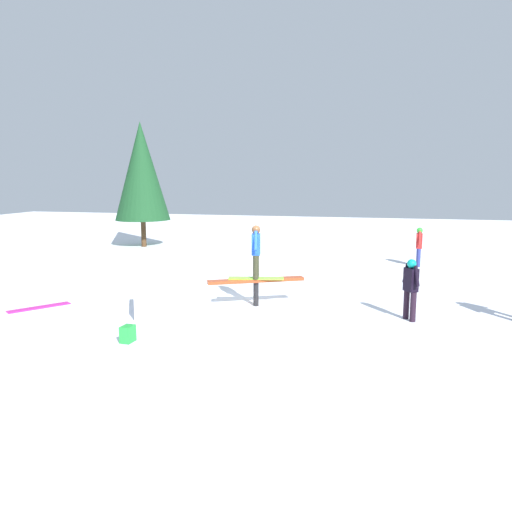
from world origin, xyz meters
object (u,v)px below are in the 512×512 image
object	(u,v)px
rail_feature	(256,283)
backpack_on_snow	(128,334)
loose_snowboard_magenta	(39,307)
main_rider_on_rail	(256,252)
pine_tree_near	(141,171)
bystander_black	(411,286)
bystander_red	(419,245)

from	to	relation	value
rail_feature	backpack_on_snow	xyz separation A→B (m)	(-1.84, -3.45, -0.44)
rail_feature	loose_snowboard_magenta	distance (m)	5.62
main_rider_on_rail	pine_tree_near	bearing A→B (deg)	118.03
loose_snowboard_magenta	backpack_on_snow	world-z (taller)	backpack_on_snow
pine_tree_near	main_rider_on_rail	bearing A→B (deg)	-50.26
pine_tree_near	loose_snowboard_magenta	bearing A→B (deg)	-76.81
rail_feature	pine_tree_near	xyz separation A→B (m)	(-7.99, 9.61, 2.99)
loose_snowboard_magenta	pine_tree_near	xyz separation A→B (m)	(-2.62, 11.17, 3.59)
bystander_black	loose_snowboard_magenta	xyz separation A→B (m)	(-9.19, -1.14, -0.81)
bystander_red	backpack_on_snow	xyz separation A→B (m)	(-6.37, -10.62, -0.65)
rail_feature	loose_snowboard_magenta	xyz separation A→B (m)	(-5.37, -1.56, -0.60)
rail_feature	loose_snowboard_magenta	world-z (taller)	rail_feature
loose_snowboard_magenta	rail_feature	bearing A→B (deg)	-37.75
bystander_red	backpack_on_snow	distance (m)	12.40
bystander_red	main_rider_on_rail	bearing A→B (deg)	149.35
bystander_black	loose_snowboard_magenta	size ratio (longest dim) A/B	0.95
rail_feature	bystander_red	distance (m)	8.48
main_rider_on_rail	loose_snowboard_magenta	xyz separation A→B (m)	(-5.37, -1.56, -1.40)
bystander_red	pine_tree_near	size ratio (longest dim) A/B	0.25
bystander_black	pine_tree_near	distance (m)	15.74
main_rider_on_rail	backpack_on_snow	size ratio (longest dim) A/B	4.28
bystander_black	backpack_on_snow	bearing A→B (deg)	-94.65
rail_feature	bystander_red	bearing A→B (deg)	30.38
main_rider_on_rail	bystander_red	distance (m)	8.50
bystander_red	rail_feature	bearing A→B (deg)	149.35
bystander_black	loose_snowboard_magenta	distance (m)	9.30
loose_snowboard_magenta	bystander_black	bearing A→B (deg)	-46.88
loose_snowboard_magenta	backpack_on_snow	distance (m)	4.01
main_rider_on_rail	backpack_on_snow	distance (m)	4.10
bystander_black	bystander_red	world-z (taller)	bystander_red
loose_snowboard_magenta	pine_tree_near	size ratio (longest dim) A/B	0.26
main_rider_on_rail	bystander_black	size ratio (longest dim) A/B	1.00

